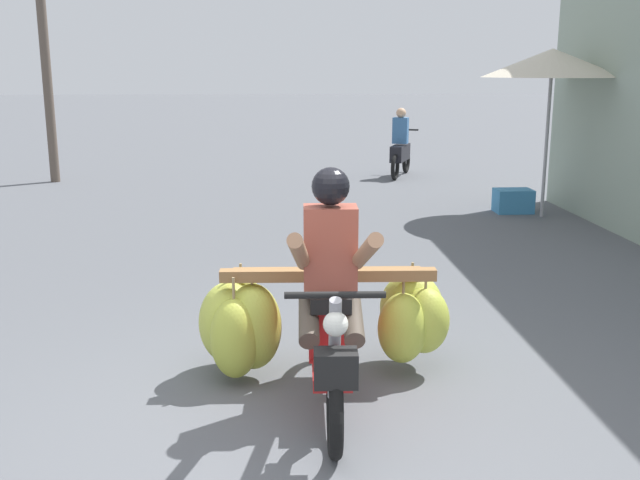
% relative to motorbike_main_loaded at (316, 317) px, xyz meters
% --- Properties ---
extents(ground_plane, '(120.00, 120.00, 0.00)m').
position_rel_motorbike_main_loaded_xyz_m(ground_plane, '(-0.17, -0.97, -0.49)').
color(ground_plane, '#56595E').
extents(motorbike_main_loaded, '(1.85, 1.84, 1.58)m').
position_rel_motorbike_main_loaded_xyz_m(motorbike_main_loaded, '(0.00, 0.00, 0.00)').
color(motorbike_main_loaded, black).
rests_on(motorbike_main_loaded, ground).
extents(motorbike_distant_ahead_left, '(0.76, 1.53, 1.40)m').
position_rel_motorbike_main_loaded_xyz_m(motorbike_distant_ahead_left, '(2.35, 9.94, 0.08)').
color(motorbike_distant_ahead_left, black).
rests_on(motorbike_distant_ahead_left, ground).
extents(market_umbrella_near_shop, '(2.01, 2.01, 2.45)m').
position_rel_motorbike_main_loaded_xyz_m(market_umbrella_near_shop, '(3.76, 5.70, 1.76)').
color(market_umbrella_near_shop, '#99999E').
rests_on(market_umbrella_near_shop, ground).
extents(produce_crate, '(0.56, 0.40, 0.36)m').
position_rel_motorbike_main_loaded_xyz_m(produce_crate, '(3.44, 6.07, -0.31)').
color(produce_crate, teal).
rests_on(produce_crate, ground).
extents(utility_pole, '(0.18, 0.18, 5.11)m').
position_rel_motorbike_main_loaded_xyz_m(utility_pole, '(-4.52, 9.76, 2.07)').
color(utility_pole, brown).
rests_on(utility_pole, ground).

